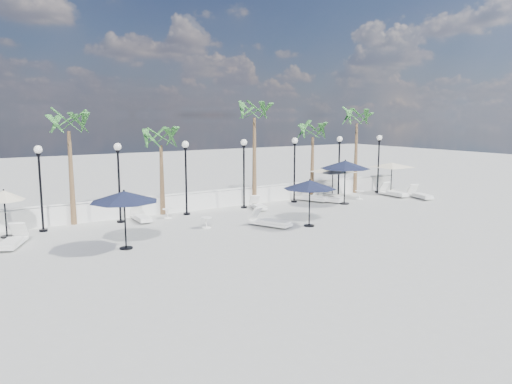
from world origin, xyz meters
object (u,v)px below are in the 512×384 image
parasol_navy_left (124,197)px  parasol_navy_right (345,165)px  lounger_4 (327,199)px  lounger_7 (420,195)px  parasol_cream_sq_b (333,167)px  lounger_6 (333,196)px  parasol_navy_mid (310,185)px  lounger_1 (141,217)px  lounger_3 (258,206)px  parasol_cream_small (4,196)px  lounger_8 (393,192)px  parasol_cream_sq_a (392,163)px  lounger_5 (311,197)px  lounger_0 (13,241)px  lounger_2 (270,221)px

parasol_navy_left → parasol_navy_right: parasol_navy_right is taller
lounger_4 → lounger_7: (5.77, -2.06, 0.01)m
lounger_4 → parasol_navy_right: bearing=-85.1°
parasol_navy_left → parasol_cream_sq_b: bearing=17.4°
lounger_6 → parasol_navy_mid: (-5.87, -4.97, 1.71)m
parasol_navy_mid → parasol_navy_right: 6.51m
parasol_navy_right → parasol_cream_sq_b: 1.89m
lounger_1 → lounger_4: (11.17, -0.86, 0.01)m
lounger_1 → lounger_6: size_ratio=0.89×
parasol_navy_mid → lounger_3: bearing=86.7°
lounger_3 → lounger_7: bearing=1.7°
lounger_4 → parasol_cream_small: size_ratio=0.94×
lounger_8 → parasol_cream_sq_a: parasol_cream_sq_a is taller
lounger_4 → lounger_6: 1.08m
parasol_navy_left → parasol_cream_small: bearing=128.8°
lounger_5 → lounger_0: bearing=164.7°
lounger_5 → parasol_cream_sq_a: size_ratio=0.51×
lounger_5 → parasol_cream_sq_a: 7.16m
lounger_7 → parasol_cream_small: 23.10m
lounger_2 → parasol_navy_left: parasol_navy_left is taller
lounger_6 → lounger_5: bearing=-174.1°
lounger_8 → parasol_cream_sq_a: 2.61m
lounger_3 → lounger_5: lounger_5 is taller
lounger_4 → parasol_navy_left: bearing=170.7°
lounger_5 → parasol_cream_sq_b: bearing=-20.0°
lounger_2 → parasol_navy_left: (-6.87, -0.15, 1.79)m
lounger_2 → lounger_3: size_ratio=1.21×
parasol_navy_mid → lounger_7: bearing=12.6°
lounger_2 → parasol_cream_sq_a: (12.93, 4.41, 1.71)m
lounger_8 → parasol_cream_sq_a: (1.35, 1.43, 1.71)m
lounger_7 → parasol_cream_small: parasol_cream_small is taller
parasol_navy_mid → parasol_navy_right: (5.46, 3.53, 0.34)m
parasol_navy_left → lounger_8: bearing=9.6°
lounger_5 → parasol_navy_left: 13.74m
lounger_2 → parasol_navy_right: 7.83m
parasol_navy_right → parasol_cream_sq_a: size_ratio=0.67×
lounger_0 → parasol_cream_sq_b: bearing=30.4°
lounger_1 → lounger_8: size_ratio=0.89×
lounger_1 → lounger_4: lounger_4 is taller
lounger_3 → lounger_4: size_ratio=0.91×
lounger_0 → parasol_navy_right: 17.72m
parasol_cream_small → lounger_8: bearing=-3.7°
lounger_1 → lounger_3: bearing=-2.7°
lounger_4 → parasol_navy_mid: bearing=-162.8°
lounger_2 → lounger_3: bearing=40.2°
lounger_5 → lounger_8: 5.76m
lounger_3 → parasol_cream_sq_b: parasol_cream_sq_b is taller
lounger_6 → parasol_cream_small: size_ratio=1.00×
lounger_4 → parasol_cream_small: bearing=152.4°
parasol_cream_small → parasol_navy_left: bearing=-51.2°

